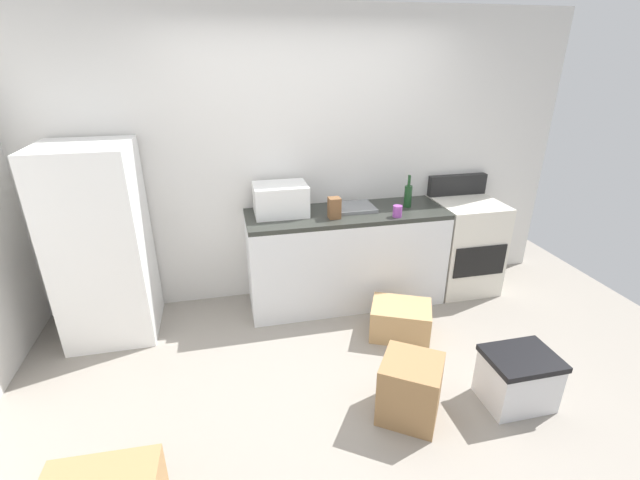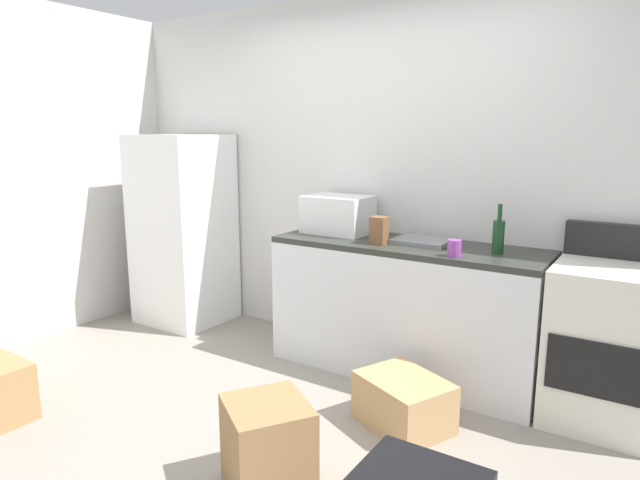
% 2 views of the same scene
% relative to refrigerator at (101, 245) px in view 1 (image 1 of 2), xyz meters
% --- Properties ---
extents(ground_plane, '(6.00, 6.00, 0.00)m').
position_rel_refrigerator_xyz_m(ground_plane, '(1.75, -1.15, -0.80)').
color(ground_plane, gray).
extents(wall_back, '(5.00, 0.10, 2.60)m').
position_rel_refrigerator_xyz_m(wall_back, '(1.75, 0.40, 0.50)').
color(wall_back, silver).
rests_on(wall_back, ground_plane).
extents(kitchen_counter, '(1.80, 0.60, 0.90)m').
position_rel_refrigerator_xyz_m(kitchen_counter, '(2.05, 0.05, -0.35)').
color(kitchen_counter, silver).
rests_on(kitchen_counter, ground_plane).
extents(refrigerator, '(0.68, 0.66, 1.60)m').
position_rel_refrigerator_xyz_m(refrigerator, '(0.00, 0.00, 0.00)').
color(refrigerator, white).
rests_on(refrigerator, ground_plane).
extents(stove_oven, '(0.60, 0.61, 1.10)m').
position_rel_refrigerator_xyz_m(stove_oven, '(3.27, 0.06, -0.33)').
color(stove_oven, silver).
rests_on(stove_oven, ground_plane).
extents(microwave, '(0.46, 0.34, 0.27)m').
position_rel_refrigerator_xyz_m(microwave, '(1.47, 0.13, 0.23)').
color(microwave, white).
rests_on(microwave, kitchen_counter).
extents(sink_basin, '(0.36, 0.32, 0.03)m').
position_rel_refrigerator_xyz_m(sink_basin, '(2.14, 0.11, 0.11)').
color(sink_basin, slate).
rests_on(sink_basin, kitchen_counter).
extents(wine_bottle, '(0.07, 0.07, 0.30)m').
position_rel_refrigerator_xyz_m(wine_bottle, '(2.63, 0.06, 0.21)').
color(wine_bottle, '#193F1E').
rests_on(wine_bottle, kitchen_counter).
extents(coffee_mug, '(0.08, 0.08, 0.10)m').
position_rel_refrigerator_xyz_m(coffee_mug, '(2.44, -0.17, 0.15)').
color(coffee_mug, purple).
rests_on(coffee_mug, kitchen_counter).
extents(knife_block, '(0.10, 0.10, 0.18)m').
position_rel_refrigerator_xyz_m(knife_block, '(1.90, -0.07, 0.19)').
color(knife_block, brown).
rests_on(knife_block, kitchen_counter).
extents(cardboard_box_large, '(0.60, 0.54, 0.28)m').
position_rel_refrigerator_xyz_m(cardboard_box_large, '(2.35, -0.62, -0.66)').
color(cardboard_box_large, tan).
rests_on(cardboard_box_large, ground_plane).
extents(cardboard_box_medium, '(0.51, 0.50, 0.43)m').
position_rel_refrigerator_xyz_m(cardboard_box_medium, '(2.06, -1.46, -0.59)').
color(cardboard_box_medium, olive).
rests_on(cardboard_box_medium, ground_plane).
extents(storage_bin, '(0.46, 0.36, 0.38)m').
position_rel_refrigerator_xyz_m(storage_bin, '(2.82, -1.51, -0.61)').
color(storage_bin, silver).
rests_on(storage_bin, ground_plane).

